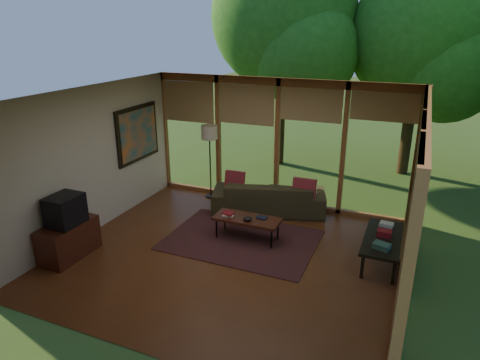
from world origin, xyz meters
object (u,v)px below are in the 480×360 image
at_px(sofa, 269,196).
at_px(television, 65,210).
at_px(coffee_table, 247,219).
at_px(floor_lamp, 210,136).
at_px(side_console, 383,240).
at_px(media_cabinet, 69,240).

distance_m(sofa, television, 3.95).
xyz_separation_m(sofa, coffee_table, (0.05, -1.32, 0.06)).
bearing_deg(television, floor_lamp, 73.66).
xyz_separation_m(coffee_table, side_console, (2.34, 0.11, 0.02)).
height_order(media_cabinet, side_console, media_cabinet).
height_order(floor_lamp, side_console, floor_lamp).
relative_size(sofa, media_cabinet, 2.30).
xyz_separation_m(media_cabinet, side_console, (4.87, 1.84, 0.11)).
xyz_separation_m(sofa, television, (-2.46, -3.05, 0.51)).
distance_m(media_cabinet, television, 0.55).
distance_m(sofa, side_console, 2.68).
height_order(media_cabinet, television, television).
bearing_deg(sofa, television, 33.93).
bearing_deg(television, media_cabinet, 180.00).
bearing_deg(floor_lamp, sofa, -10.29).
bearing_deg(sofa, coffee_table, 74.90).
xyz_separation_m(television, side_console, (4.85, 1.84, -0.44)).
bearing_deg(television, coffee_table, 34.57).
xyz_separation_m(media_cabinet, television, (0.02, 0.00, 0.55)).
bearing_deg(sofa, side_console, 135.90).
bearing_deg(television, side_console, 20.75).
bearing_deg(side_console, floor_lamp, 159.07).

